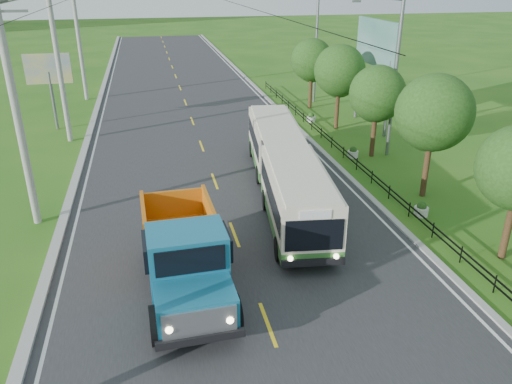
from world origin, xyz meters
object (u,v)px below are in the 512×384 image
object	(u,v)px
planter_near	(421,210)
pole_far	(79,39)
tree_back	(312,62)
streetlight_far	(315,42)
pole_mid	(59,62)
planter_mid	(353,153)
planter_far	(311,118)
tree_fourth	(377,96)
tree_third	(433,116)
billboard_right	(376,50)
tree_fifth	(339,73)
dump_truck	(184,251)
pole_near	(17,109)
bus	(285,165)
streetlight_mid	(393,73)
billboard_left	(49,74)

from	to	relation	value
planter_near	pole_far	bearing A→B (deg)	121.99
tree_back	streetlight_far	size ratio (longest dim) A/B	0.61
pole_mid	planter_mid	distance (m)	18.88
pole_mid	planter_near	xyz separation A→B (m)	(16.86, -15.00, -4.81)
planter_far	tree_fourth	bearing A→B (deg)	-80.92
pole_mid	tree_third	world-z (taller)	pole_mid
tree_third	billboard_right	size ratio (longest dim) A/B	0.82
tree_back	billboard_right	distance (m)	6.82
pole_mid	planter_far	distance (m)	17.56
tree_fourth	streetlight_far	xyz separation A→B (m)	(0.79, 13.86, 1.32)
planter_mid	billboard_right	xyz separation A→B (m)	(3.70, 6.00, 5.06)
tree_third	tree_back	distance (m)	18.00
tree_fifth	streetlight_far	bearing A→B (deg)	84.29
pole_far	streetlight_far	size ratio (longest dim) A/B	1.10
tree_fifth	tree_back	xyz separation A→B (m)	(-0.00, 6.00, -0.20)
pole_mid	planter_mid	bearing A→B (deg)	-22.54
pole_mid	dump_truck	distance (m)	19.91
pole_near	planter_near	world-z (taller)	pole_near
planter_near	billboard_right	distance (m)	15.34
tree_fifth	bus	world-z (taller)	tree_fifth
tree_fourth	bus	distance (m)	8.55
tree_back	planter_far	xyz separation A→B (m)	(-1.26, -4.14, -3.37)
streetlight_mid	planter_near	distance (m)	9.46
billboard_right	planter_near	bearing A→B (deg)	-104.80
pole_far	tree_third	distance (m)	30.78
pole_far	dump_truck	bearing A→B (deg)	-79.03
bus	tree_back	bearing A→B (deg)	74.98
tree_fourth	planter_mid	xyz separation A→B (m)	(-1.26, -0.14, -3.30)
streetlight_far	planter_near	world-z (taller)	streetlight_far
streetlight_far	planter_near	xyz separation A→B (m)	(-2.04, -22.00, -4.62)
streetlight_mid	billboard_right	distance (m)	6.24
pole_mid	dump_truck	bearing A→B (deg)	-72.35
dump_truck	billboard_left	bearing A→B (deg)	106.34
tree_fourth	planter_near	bearing A→B (deg)	-98.77
pole_near	streetlight_far	size ratio (longest dim) A/B	1.10
planter_near	planter_far	xyz separation A→B (m)	(0.00, 16.00, 0.00)
billboard_right	dump_truck	xyz separation A→B (m)	(-14.62, -17.68, -3.73)
pole_mid	tree_fifth	world-z (taller)	pole_mid
pole_far	streetlight_far	bearing A→B (deg)	-14.81
tree_third	tree_fourth	distance (m)	6.01
tree_third	tree_fourth	size ratio (longest dim) A/B	1.11
streetlight_far	planter_near	bearing A→B (deg)	-95.30
planter_mid	streetlight_far	bearing A→B (deg)	81.70
tree_fifth	streetlight_far	size ratio (longest dim) A/B	0.64
pole_near	streetlight_mid	xyz separation A→B (m)	(18.90, 5.00, -0.19)
pole_far	bus	world-z (taller)	pole_far
bus	tree_fourth	bearing A→B (deg)	42.33
planter_far	tree_back	bearing A→B (deg)	73.12
planter_near	planter_mid	size ratio (longest dim) A/B	1.00
planter_mid	pole_near	bearing A→B (deg)	-163.48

